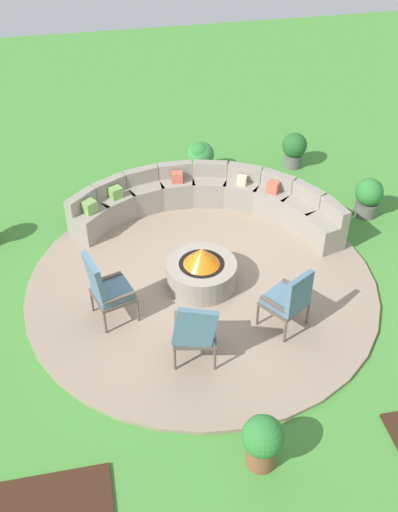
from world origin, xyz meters
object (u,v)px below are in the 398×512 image
(curved_stone_bench, at_px, (207,202))
(potted_plant_0, at_px, (263,441))
(lounge_chair_front_left, at_px, (106,288))
(lounge_chair_back_left, at_px, (289,299))
(potted_plant_3, at_px, (201,157))
(potted_plant_5, at_px, (200,157))
(potted_plant_2, at_px, (368,196))
(potted_plant_4, at_px, (294,149))
(fire_pit, at_px, (202,271))
(lounge_chair_front_right, at_px, (195,330))

(curved_stone_bench, distance_m, potted_plant_0, 4.88)
(lounge_chair_front_left, height_order, lounge_chair_back_left, lounge_chair_front_left)
(curved_stone_bench, height_order, lounge_chair_back_left, lounge_chair_back_left)
(potted_plant_3, xyz_separation_m, potted_plant_5, (-0.02, -0.03, 0.01))
(lounge_chair_front_left, height_order, potted_plant_2, lounge_chair_front_left)
(curved_stone_bench, xyz_separation_m, potted_plant_3, (0.20, 1.54, 0.01))
(potted_plant_3, xyz_separation_m, potted_plant_4, (1.87, -0.09, 0.02))
(fire_pit, height_order, lounge_chair_front_left, lounge_chair_front_left)
(curved_stone_bench, bearing_deg, fire_pit, -104.98)
(potted_plant_3, bearing_deg, potted_plant_5, -130.69)
(fire_pit, xyz_separation_m, lounge_chair_front_left, (-1.45, -0.46, 0.32))
(lounge_chair_front_left, relative_size, potted_plant_3, 1.68)
(curved_stone_bench, xyz_separation_m, potted_plant_4, (2.07, 1.45, 0.03))
(lounge_chair_back_left, xyz_separation_m, potted_plant_2, (2.28, 2.46, -0.21))
(lounge_chair_front_right, distance_m, potted_plant_4, 5.51)
(potted_plant_2, bearing_deg, curved_stone_bench, 171.41)
(potted_plant_2, bearing_deg, potted_plant_5, 143.71)
(lounge_chair_back_left, relative_size, potted_plant_3, 1.48)
(lounge_chair_front_right, bearing_deg, fire_pit, 86.22)
(curved_stone_bench, xyz_separation_m, potted_plant_2, (2.81, -0.42, 0.02))
(potted_plant_0, xyz_separation_m, potted_plant_4, (2.49, 6.32, -0.02))
(potted_plant_0, height_order, potted_plant_5, potted_plant_0)
(lounge_chair_back_left, xyz_separation_m, potted_plant_0, (-0.95, -1.99, -0.18))
(potted_plant_0, xyz_separation_m, potted_plant_5, (0.60, 6.38, -0.03))
(curved_stone_bench, distance_m, potted_plant_3, 1.55)
(curved_stone_bench, relative_size, lounge_chair_back_left, 4.41)
(potted_plant_5, bearing_deg, lounge_chair_back_left, -85.40)
(fire_pit, height_order, lounge_chair_back_left, lounge_chair_back_left)
(curved_stone_bench, height_order, potted_plant_4, curved_stone_bench)
(curved_stone_bench, height_order, potted_plant_0, curved_stone_bench)
(lounge_chair_back_left, distance_m, potted_plant_3, 4.44)
(curved_stone_bench, height_order, potted_plant_2, curved_stone_bench)
(curved_stone_bench, bearing_deg, lounge_chair_back_left, -79.63)
(curved_stone_bench, height_order, lounge_chair_front_left, lounge_chair_front_left)
(lounge_chair_front_left, distance_m, potted_plant_3, 4.31)
(curved_stone_bench, bearing_deg, lounge_chair_front_left, -131.03)
(lounge_chair_front_right, xyz_separation_m, potted_plant_5, (1.04, 4.72, -0.22))
(lounge_chair_front_left, xyz_separation_m, potted_plant_5, (2.09, 3.71, -0.25))
(potted_plant_3, distance_m, potted_plant_4, 1.87)
(fire_pit, bearing_deg, potted_plant_3, 78.54)
(lounge_chair_front_left, height_order, potted_plant_5, lounge_chair_front_left)
(lounge_chair_front_right, bearing_deg, potted_plant_5, 88.97)
(lounge_chair_front_right, bearing_deg, potted_plant_4, 69.22)
(fire_pit, bearing_deg, lounge_chair_front_right, -105.15)
(potted_plant_0, distance_m, potted_plant_4, 6.79)
(lounge_chair_front_right, distance_m, lounge_chair_back_left, 1.43)
(lounge_chair_back_left, height_order, potted_plant_4, lounge_chair_back_left)
(potted_plant_2, bearing_deg, potted_plant_4, 111.59)
(fire_pit, bearing_deg, potted_plant_0, -89.18)
(potted_plant_4, bearing_deg, potted_plant_0, -111.50)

